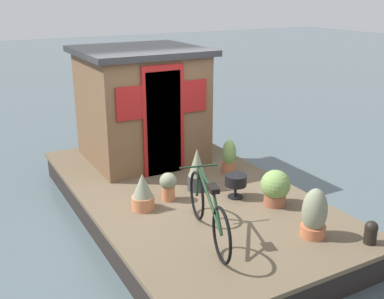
% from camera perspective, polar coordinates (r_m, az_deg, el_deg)
% --- Properties ---
extents(ground_plane, '(60.00, 60.00, 0.00)m').
position_cam_1_polar(ground_plane, '(7.26, -0.77, -8.08)').
color(ground_plane, '#4C5B60').
extents(houseboat_deck, '(5.49, 3.06, 0.44)m').
position_cam_1_polar(houseboat_deck, '(7.16, -0.78, -6.51)').
color(houseboat_deck, brown).
rests_on(houseboat_deck, ground_plane).
extents(houseboat_cabin, '(1.97, 2.07, 1.96)m').
position_cam_1_polar(houseboat_cabin, '(8.16, -6.27, 5.61)').
color(houseboat_cabin, brown).
rests_on(houseboat_cabin, houseboat_deck).
extents(bicycle, '(1.67, 0.60, 0.78)m').
position_cam_1_polar(bicycle, '(5.59, 2.02, -7.56)').
color(bicycle, black).
rests_on(bicycle, houseboat_deck).
extents(potted_plant_thyme, '(0.25, 0.25, 0.42)m').
position_cam_1_polar(potted_plant_thyme, '(6.63, -2.97, -4.43)').
color(potted_plant_thyme, '#C6754C').
rests_on(potted_plant_thyme, houseboat_deck).
extents(potted_plant_lavender, '(0.29, 0.29, 0.65)m').
position_cam_1_polar(potted_plant_lavender, '(6.94, 0.61, -2.60)').
color(potted_plant_lavender, '#38383D').
rests_on(potted_plant_lavender, houseboat_deck).
extents(potted_plant_fern, '(0.42, 0.42, 0.51)m').
position_cam_1_polar(potted_plant_fern, '(6.57, 10.28, -4.61)').
color(potted_plant_fern, '#935138').
rests_on(potted_plant_fern, houseboat_deck).
extents(potted_plant_mint, '(0.31, 0.31, 0.63)m').
position_cam_1_polar(potted_plant_mint, '(5.85, 14.90, -7.82)').
color(potted_plant_mint, '#B2603D').
rests_on(potted_plant_mint, houseboat_deck).
extents(potted_plant_geranium, '(0.23, 0.23, 0.56)m').
position_cam_1_polar(potted_plant_geranium, '(7.62, 4.61, -0.96)').
color(potted_plant_geranium, '#B2603D').
rests_on(potted_plant_geranium, houseboat_deck).
extents(potted_plant_basil, '(0.32, 0.32, 0.52)m').
position_cam_1_polar(potted_plant_basil, '(6.39, -6.12, -5.30)').
color(potted_plant_basil, '#C6754C').
rests_on(potted_plant_basil, houseboat_deck).
extents(charcoal_grill, '(0.32, 0.32, 0.35)m').
position_cam_1_polar(charcoal_grill, '(6.73, 5.44, -3.95)').
color(charcoal_grill, black).
rests_on(charcoal_grill, houseboat_deck).
extents(mooring_bollard, '(0.16, 0.16, 0.29)m').
position_cam_1_polar(mooring_bollard, '(5.96, 21.27, -9.45)').
color(mooring_bollard, black).
rests_on(mooring_bollard, houseboat_deck).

